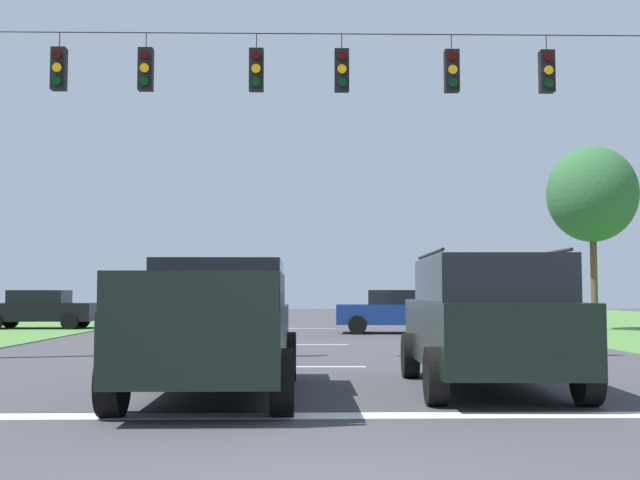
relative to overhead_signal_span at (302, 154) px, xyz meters
The scene contains 10 objects.
stop_bar_stripe 8.95m from the overhead_signal_span, 89.92° to the right, with size 14.76×0.45×0.01m, color white.
lane_dash_0 4.82m from the overhead_signal_span, 89.66° to the right, with size 0.15×2.50×0.01m, color white.
lane_dash_1 6.47m from the overhead_signal_span, 89.87° to the left, with size 0.15×2.50×0.01m, color white.
lane_dash_2 14.69m from the overhead_signal_span, 89.96° to the left, with size 0.15×2.50×0.01m, color white.
overhead_signal_span is the anchor object (origin of this frame).
pickup_truck 6.94m from the overhead_signal_span, 101.69° to the right, with size 2.31×5.41×1.95m.
suv_black 6.97m from the overhead_signal_span, 62.60° to the right, with size 2.34×4.86×2.05m.
distant_car_oncoming 11.57m from the overhead_signal_span, 72.17° to the left, with size 4.45×2.33×1.52m.
distant_car_far_parked 17.56m from the overhead_signal_span, 127.05° to the left, with size 4.35×2.11×1.52m.
tree_roadside_right 16.32m from the overhead_signal_span, 47.79° to the left, with size 3.37×3.37×6.98m.
Camera 1 is at (0.06, -5.54, 1.47)m, focal length 43.74 mm.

